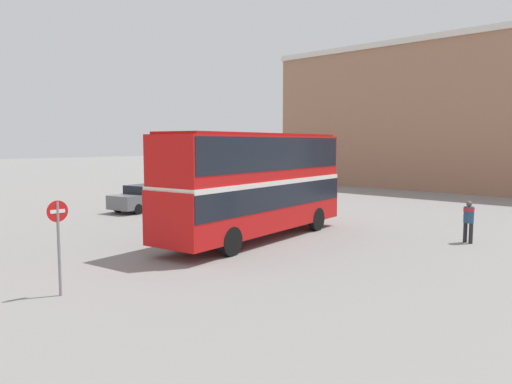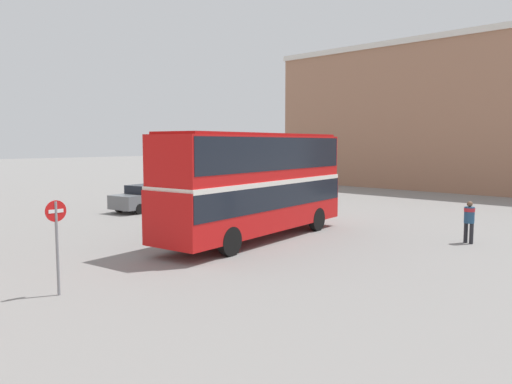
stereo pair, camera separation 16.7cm
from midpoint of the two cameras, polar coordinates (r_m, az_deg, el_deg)
ground_plane at (r=21.35m, az=-1.32°, el=-5.60°), size 240.00×240.00×0.00m
building_row_right at (r=49.62m, az=20.69°, el=8.10°), size 9.84×30.39×13.17m
double_decker_bus at (r=21.39m, az=0.23°, el=1.53°), size 10.84×3.90×4.57m
pedestrian_foreground at (r=22.49m, az=23.38°, el=-2.70°), size 0.53×0.53×1.76m
parked_car_kerb_near at (r=31.36m, az=-12.29°, el=-0.63°), size 4.64×2.57×1.60m
parked_car_kerb_far at (r=40.20m, az=-1.75°, el=0.88°), size 4.95×2.80×1.62m
no_entry_sign at (r=14.58m, az=-21.52°, el=-4.37°), size 0.58×0.08×2.62m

